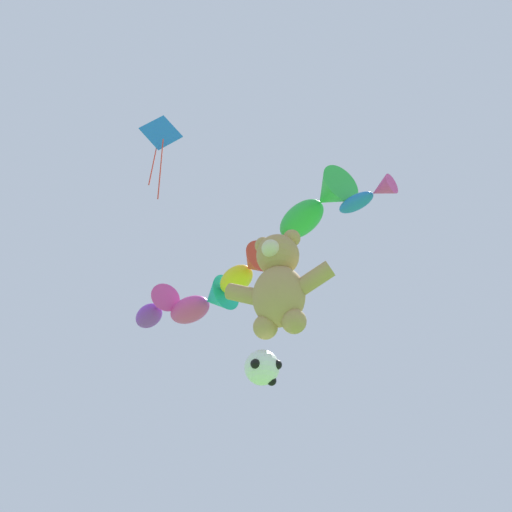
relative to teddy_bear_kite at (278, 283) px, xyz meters
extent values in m
ellipsoid|color=tan|center=(0.00, 0.01, -0.33)|extent=(1.15, 0.98, 1.40)
sphere|color=tan|center=(0.00, 0.01, 0.71)|extent=(0.97, 0.97, 0.97)
sphere|color=beige|center=(0.00, -0.40, 0.64)|extent=(0.41, 0.41, 0.41)
sphere|color=tan|center=(-0.35, 0.01, 1.09)|extent=(0.39, 0.39, 0.39)
cylinder|color=tan|center=(-0.84, 0.01, -0.08)|extent=(0.83, 0.37, 0.65)
sphere|color=tan|center=(-0.32, 0.01, -0.99)|extent=(0.52, 0.52, 0.52)
sphere|color=tan|center=(0.35, 0.01, 1.09)|extent=(0.39, 0.39, 0.39)
cylinder|color=tan|center=(0.84, 0.01, -0.08)|extent=(0.83, 0.37, 0.65)
sphere|color=tan|center=(0.32, 0.01, -0.99)|extent=(0.52, 0.52, 0.52)
sphere|color=white|center=(-0.37, -0.06, -1.91)|extent=(0.70, 0.70, 0.70)
sphere|color=black|center=(-0.05, -0.06, -1.91)|extent=(0.20, 0.20, 0.20)
sphere|color=black|center=(-0.44, 0.16, -1.68)|extent=(0.20, 0.20, 0.20)
sphere|color=black|center=(-0.37, -0.38, -1.96)|extent=(0.20, 0.20, 0.20)
sphere|color=black|center=(-0.22, 0.05, -2.17)|extent=(0.20, 0.20, 0.20)
ellipsoid|color=blue|center=(1.76, 0.65, 2.15)|extent=(1.01, 0.69, 0.34)
cone|color=#E53F9E|center=(2.44, 0.42, 2.15)|extent=(0.65, 0.64, 0.50)
sphere|color=black|center=(1.48, 0.75, 2.24)|extent=(0.09, 0.09, 0.09)
ellipsoid|color=green|center=(0.11, 1.48, 2.74)|extent=(1.79, 1.61, 0.72)
cone|color=green|center=(1.13, 0.77, 2.74)|extent=(1.32, 1.37, 1.06)
sphere|color=black|center=(-0.31, 1.77, 2.93)|extent=(0.19, 0.19, 0.19)
ellipsoid|color=yellow|center=(-2.33, 2.67, 2.18)|extent=(1.54, 1.41, 0.66)
cone|color=red|center=(-1.48, 2.07, 2.18)|extent=(1.16, 1.22, 0.97)
sphere|color=black|center=(-2.68, 2.92, 2.35)|extent=(0.17, 0.17, 0.17)
ellipsoid|color=#E53F9E|center=(-4.42, 3.68, 2.18)|extent=(1.73, 1.33, 0.76)
cone|color=#19ADB2|center=(-3.30, 3.31, 2.18)|extent=(1.15, 1.32, 1.11)
sphere|color=black|center=(-4.88, 3.84, 2.38)|extent=(0.20, 0.20, 0.20)
ellipsoid|color=purple|center=(-6.25, 4.13, 2.59)|extent=(1.55, 1.42, 0.66)
cone|color=#E53F9E|center=(-5.40, 3.52, 2.59)|extent=(1.17, 1.23, 0.97)
sphere|color=black|center=(-6.60, 4.38, 2.76)|extent=(0.17, 0.17, 0.17)
cube|color=blue|center=(-2.52, -1.45, 4.27)|extent=(0.90, 0.71, 1.12)
cylinder|color=red|center=(-2.66, -1.41, 3.24)|extent=(0.03, 0.14, 1.35)
cylinder|color=red|center=(-2.37, -1.47, 2.99)|extent=(0.03, 0.12, 1.86)
camera|label=1|loc=(3.80, -9.76, -6.43)|focal=40.00mm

